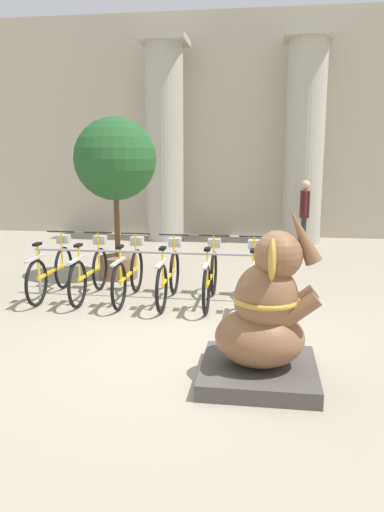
{
  "coord_description": "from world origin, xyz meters",
  "views": [
    {
      "loc": [
        0.83,
        -5.52,
        2.23
      ],
      "look_at": [
        -0.05,
        0.52,
        1.0
      ],
      "focal_mm": 35.0,
      "sensor_mm": 36.0,
      "label": 1
    }
  ],
  "objects": [
    {
      "name": "ground_plane",
      "position": [
        0.0,
        0.0,
        0.0
      ],
      "size": [
        60.0,
        60.0,
        0.0
      ],
      "primitive_type": "plane",
      "color": "#9E937F"
    },
    {
      "name": "building_facade",
      "position": [
        0.0,
        8.6,
        3.0
      ],
      "size": [
        20.0,
        0.2,
        6.0
      ],
      "color": "#B2A893",
      "rests_on": "ground_plane"
    },
    {
      "name": "column_left",
      "position": [
        -1.79,
        7.6,
        2.62
      ],
      "size": [
        1.21,
        1.21,
        5.16
      ],
      "color": "#ADA899",
      "rests_on": "ground_plane"
    },
    {
      "name": "column_right",
      "position": [
        1.79,
        7.6,
        2.62
      ],
      "size": [
        1.21,
        1.21,
        5.16
      ],
      "color": "#ADA899",
      "rests_on": "ground_plane"
    },
    {
      "name": "bike_rack",
      "position": [
        -0.92,
        1.95,
        0.61
      ],
      "size": [
        3.81,
        0.05,
        0.77
      ],
      "color": "gray",
      "rests_on": "ground_plane"
    },
    {
      "name": "bicycle_0",
      "position": [
        -2.52,
        1.87,
        0.42
      ],
      "size": [
        0.48,
        1.75,
        1.0
      ],
      "color": "black",
      "rests_on": "ground_plane"
    },
    {
      "name": "bicycle_1",
      "position": [
        -1.88,
        1.87,
        0.42
      ],
      "size": [
        0.48,
        1.75,
        1.0
      ],
      "color": "black",
      "rests_on": "ground_plane"
    },
    {
      "name": "bicycle_2",
      "position": [
        -1.24,
        1.84,
        0.42
      ],
      "size": [
        0.48,
        1.75,
        1.0
      ],
      "color": "black",
      "rests_on": "ground_plane"
    },
    {
      "name": "bicycle_3",
      "position": [
        -0.59,
        1.8,
        0.42
      ],
      "size": [
        0.48,
        1.75,
        1.0
      ],
      "color": "black",
      "rests_on": "ground_plane"
    },
    {
      "name": "bicycle_4",
      "position": [
        0.05,
        1.83,
        0.42
      ],
      "size": [
        0.48,
        1.75,
        1.0
      ],
      "color": "black",
      "rests_on": "ground_plane"
    },
    {
      "name": "bicycle_5",
      "position": [
        0.69,
        1.81,
        0.42
      ],
      "size": [
        0.48,
        1.75,
        1.0
      ],
      "color": "black",
      "rests_on": "ground_plane"
    },
    {
      "name": "elephant_statue",
      "position": [
        0.86,
        -0.75,
        0.61
      ],
      "size": [
        1.16,
        1.16,
        1.8
      ],
      "color": "#4C4742",
      "rests_on": "ground_plane"
    },
    {
      "name": "person_pedestrian",
      "position": [
        1.76,
        6.31,
        1.0
      ],
      "size": [
        0.22,
        0.47,
        1.67
      ],
      "color": "#28282D",
      "rests_on": "ground_plane"
    },
    {
      "name": "potted_tree",
      "position": [
        -1.82,
        3.22,
        2.05
      ],
      "size": [
        1.47,
        1.47,
        2.91
      ],
      "color": "brown",
      "rests_on": "ground_plane"
    }
  ]
}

